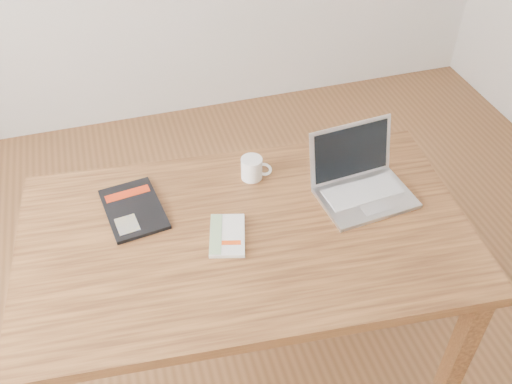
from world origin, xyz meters
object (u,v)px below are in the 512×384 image
object	(u,v)px
desk	(247,250)
black_guidebook	(133,209)
coffee_mug	(252,168)
white_guidebook	(227,235)
laptop	(360,181)

from	to	relation	value
desk	black_guidebook	bearing A→B (deg)	154.51
coffee_mug	black_guidebook	bearing A→B (deg)	-148.41
white_guidebook	black_guidebook	distance (m)	0.33
white_guidebook	laptop	world-z (taller)	laptop
laptop	coffee_mug	xyz separation A→B (m)	(-0.33, 0.17, -0.00)
coffee_mug	white_guidebook	bearing A→B (deg)	-96.96
black_guidebook	laptop	size ratio (longest dim) A/B	0.87
white_guidebook	desk	bearing A→B (deg)	22.74
desk	laptop	world-z (taller)	laptop
black_guidebook	coffee_mug	bearing A→B (deg)	-0.83
white_guidebook	coffee_mug	xyz separation A→B (m)	(0.16, 0.25, 0.03)
laptop	coffee_mug	size ratio (longest dim) A/B	3.14
white_guidebook	laptop	size ratio (longest dim) A/B	0.61
black_guidebook	laptop	distance (m)	0.76
laptop	black_guidebook	bearing A→B (deg)	165.44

